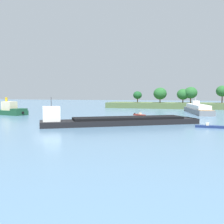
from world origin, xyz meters
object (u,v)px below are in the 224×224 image
object	(u,v)px
cargo_barge	(117,120)
fishing_skiff	(210,127)
white_riverboat	(198,109)
small_motorboat	(139,115)
tugboat	(11,110)

from	to	relation	value
cargo_barge	fishing_skiff	distance (m)	17.72
white_riverboat	fishing_skiff	size ratio (longest dim) A/B	4.73
cargo_barge	small_motorboat	bearing A→B (deg)	90.09
white_riverboat	cargo_barge	bearing A→B (deg)	-112.77
white_riverboat	tugboat	bearing A→B (deg)	-156.95
tugboat	cargo_barge	bearing A→B (deg)	-22.88
white_riverboat	tugboat	xyz separation A→B (m)	(-53.19, -22.64, 0.02)
small_motorboat	tugboat	distance (m)	37.98
white_riverboat	small_motorboat	bearing A→B (deg)	-138.06
cargo_barge	white_riverboat	bearing A→B (deg)	67.23
white_riverboat	cargo_barge	xyz separation A→B (m)	(-16.07, -38.30, -0.43)
fishing_skiff	white_riverboat	bearing A→B (deg)	92.46
cargo_barge	fishing_skiff	size ratio (longest dim) A/B	5.63
small_motorboat	cargo_barge	world-z (taller)	cargo_barge
small_motorboat	white_riverboat	bearing A→B (deg)	41.94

